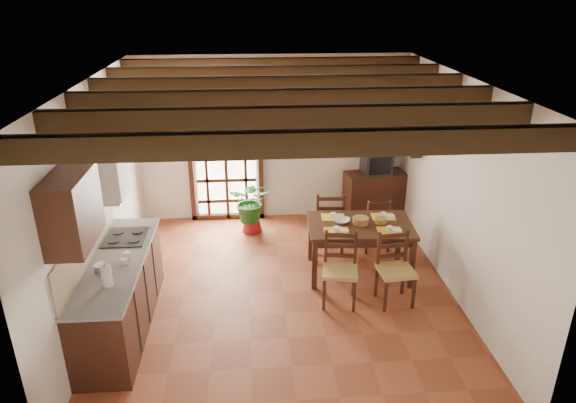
{
  "coord_description": "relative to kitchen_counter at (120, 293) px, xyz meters",
  "views": [
    {
      "loc": [
        -0.38,
        -5.86,
        3.81
      ],
      "look_at": [
        0.1,
        0.4,
        1.15
      ],
      "focal_mm": 32.0,
      "sensor_mm": 36.0,
      "label": 1
    }
  ],
  "objects": [
    {
      "name": "table_setting",
      "position": [
        3.06,
        1.02,
        0.35
      ],
      "size": [
        1.04,
        0.69,
        0.1
      ],
      "rotation": [
        0.0,
        0.0,
        -0.06
      ],
      "color": "gold",
      "rests_on": "dining_table"
    },
    {
      "name": "chair_near_right",
      "position": [
        3.37,
        0.27,
        -0.18
      ],
      "size": [
        0.47,
        0.46,
        0.94
      ],
      "rotation": [
        0.0,
        0.0,
        0.1
      ],
      "color": "tan",
      "rests_on": "ground_plane"
    },
    {
      "name": "french_door",
      "position": [
        1.16,
        3.05,
        0.7
      ],
      "size": [
        1.26,
        0.11,
        2.32
      ],
      "color": "white",
      "rests_on": "ground_plane"
    },
    {
      "name": "sideboard",
      "position": [
        3.69,
        2.83,
        -0.04
      ],
      "size": [
        1.07,
        0.6,
        0.86
      ],
      "primitive_type": "cube",
      "rotation": [
        0.0,
        0.0,
        0.15
      ],
      "color": "#331910",
      "rests_on": "ground_plane"
    },
    {
      "name": "plant_pot",
      "position": [
        1.57,
        2.48,
        -0.36
      ],
      "size": [
        0.34,
        0.34,
        0.21
      ],
      "primitive_type": "cone",
      "color": "maroon",
      "rests_on": "ground_plane"
    },
    {
      "name": "chair_far_left",
      "position": [
        2.74,
        1.77,
        -0.17
      ],
      "size": [
        0.47,
        0.45,
        0.98
      ],
      "rotation": [
        0.0,
        0.0,
        3.09
      ],
      "color": "tan",
      "rests_on": "ground_plane"
    },
    {
      "name": "kitchen_counter",
      "position": [
        0.0,
        0.0,
        0.0
      ],
      "size": [
        0.64,
        2.25,
        1.38
      ],
      "color": "#331910",
      "rests_on": "ground_plane"
    },
    {
      "name": "chair_far_right",
      "position": [
        3.46,
        1.73,
        -0.2
      ],
      "size": [
        0.44,
        0.42,
        0.87
      ],
      "rotation": [
        0.0,
        0.0,
        3.23
      ],
      "color": "tan",
      "rests_on": "ground_plane"
    },
    {
      "name": "chair_near_left",
      "position": [
        2.66,
        0.31,
        -0.18
      ],
      "size": [
        0.5,
        0.49,
        0.95
      ],
      "rotation": [
        0.0,
        0.0,
        -0.18
      ],
      "color": "tan",
      "rests_on": "ground_plane"
    },
    {
      "name": "ground_plane",
      "position": [
        1.96,
        0.6,
        -0.47
      ],
      "size": [
        5.0,
        5.0,
        0.0
      ],
      "primitive_type": "plane",
      "color": "brown"
    },
    {
      "name": "potted_plant",
      "position": [
        1.57,
        2.48,
        0.1
      ],
      "size": [
        2.01,
        1.84,
        1.9
      ],
      "primitive_type": "imported",
      "rotation": [
        0.0,
        0.0,
        -0.25
      ],
      "color": "#144C19",
      "rests_on": "ground_plane"
    },
    {
      "name": "room_shell",
      "position": [
        1.96,
        0.6,
        1.34
      ],
      "size": [
        4.52,
        5.02,
        2.81
      ],
      "color": "silver",
      "rests_on": "ground_plane"
    },
    {
      "name": "pendant_lamp",
      "position": [
        3.06,
        1.12,
        1.6
      ],
      "size": [
        0.36,
        0.36,
        0.84
      ],
      "color": "black",
      "rests_on": "room_shell"
    },
    {
      "name": "table_bowl",
      "position": [
        2.81,
        1.09,
        0.33
      ],
      "size": [
        0.28,
        0.28,
        0.05
      ],
      "primitive_type": "imported",
      "rotation": [
        0.0,
        0.0,
        -0.38
      ],
      "color": "white",
      "rests_on": "dining_table"
    },
    {
      "name": "range_hood",
      "position": [
        -0.09,
        0.55,
        1.26
      ],
      "size": [
        0.38,
        0.6,
        0.54
      ],
      "color": "white",
      "rests_on": "room_shell"
    },
    {
      "name": "shelf_flowers",
      "position": [
        4.1,
        2.2,
        1.38
      ],
      "size": [
        0.14,
        0.14,
        0.36
      ],
      "color": "gold",
      "rests_on": "shelf_vase"
    },
    {
      "name": "ceiling_beams",
      "position": [
        1.96,
        0.6,
        2.22
      ],
      "size": [
        4.5,
        4.34,
        0.2
      ],
      "color": "black",
      "rests_on": "room_shell"
    },
    {
      "name": "shelf_vase",
      "position": [
        4.1,
        2.2,
        1.18
      ],
      "size": [
        0.15,
        0.15,
        0.15
      ],
      "primitive_type": "imported",
      "color": "#B2BFB2",
      "rests_on": "wall_shelf"
    },
    {
      "name": "crt_tv",
      "position": [
        3.69,
        2.82,
        0.58
      ],
      "size": [
        0.49,
        0.46,
        0.4
      ],
      "rotation": [
        0.0,
        0.0,
        0.07
      ],
      "color": "black",
      "rests_on": "sideboard"
    },
    {
      "name": "framed_picture",
      "position": [
        4.18,
        2.2,
        1.58
      ],
      "size": [
        0.03,
        0.32,
        0.32
      ],
      "color": "brown",
      "rests_on": "room_shell"
    },
    {
      "name": "fuse_box",
      "position": [
        3.46,
        3.08,
        1.28
      ],
      "size": [
        0.25,
        0.03,
        0.32
      ],
      "primitive_type": "cube",
      "color": "white",
      "rests_on": "room_shell"
    },
    {
      "name": "wall_shelf",
      "position": [
        4.1,
        2.2,
        1.04
      ],
      "size": [
        0.2,
        0.42,
        0.2
      ],
      "color": "#331910",
      "rests_on": "room_shell"
    },
    {
      "name": "counter_items",
      "position": [
        0.0,
        0.09,
        0.49
      ],
      "size": [
        0.5,
        1.43,
        0.25
      ],
      "color": "black",
      "rests_on": "kitchen_counter"
    },
    {
      "name": "upper_cabinet",
      "position": [
        -0.12,
        -0.7,
        1.38
      ],
      "size": [
        0.35,
        0.8,
        0.7
      ],
      "primitive_type": "cube",
      "color": "#331910",
      "rests_on": "room_shell"
    },
    {
      "name": "dining_table",
      "position": [
        3.06,
        1.02,
        0.2
      ],
      "size": [
        1.47,
        0.99,
        0.77
      ],
      "rotation": [
        0.0,
        0.0,
        -0.06
      ],
      "color": "#371E12",
      "rests_on": "ground_plane"
    }
  ]
}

